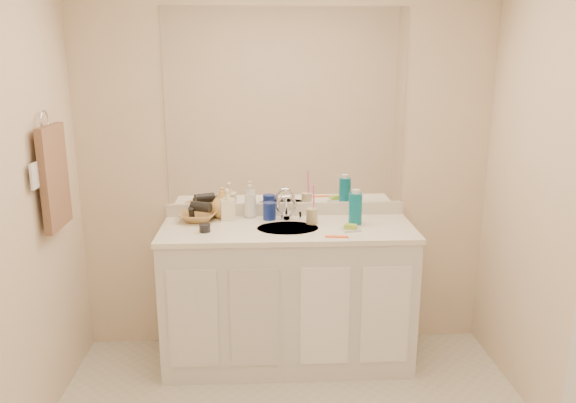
% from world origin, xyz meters
% --- Properties ---
extents(wall_back, '(2.60, 0.02, 2.40)m').
position_xyz_m(wall_back, '(0.00, 1.30, 1.20)').
color(wall_back, beige).
rests_on(wall_back, floor).
extents(vanity_cabinet, '(1.50, 0.55, 0.85)m').
position_xyz_m(vanity_cabinet, '(0.00, 1.02, 0.42)').
color(vanity_cabinet, silver).
rests_on(vanity_cabinet, floor).
extents(countertop, '(1.52, 0.57, 0.03)m').
position_xyz_m(countertop, '(0.00, 1.02, 0.86)').
color(countertop, white).
rests_on(countertop, vanity_cabinet).
extents(backsplash, '(1.52, 0.03, 0.08)m').
position_xyz_m(backsplash, '(0.00, 1.29, 0.92)').
color(backsplash, silver).
rests_on(backsplash, countertop).
extents(sink_basin, '(0.37, 0.37, 0.02)m').
position_xyz_m(sink_basin, '(0.00, 1.00, 0.87)').
color(sink_basin, beige).
rests_on(sink_basin, countertop).
extents(faucet, '(0.02, 0.02, 0.11)m').
position_xyz_m(faucet, '(0.00, 1.18, 0.94)').
color(faucet, silver).
rests_on(faucet, countertop).
extents(mirror, '(1.48, 0.01, 1.20)m').
position_xyz_m(mirror, '(0.00, 1.29, 1.56)').
color(mirror, white).
rests_on(mirror, wall_back).
extents(blue_mug, '(0.10, 0.10, 0.11)m').
position_xyz_m(blue_mug, '(-0.11, 1.19, 0.93)').
color(blue_mug, navy).
rests_on(blue_mug, countertop).
extents(tan_cup, '(0.09, 0.09, 0.09)m').
position_xyz_m(tan_cup, '(0.15, 1.09, 0.93)').
color(tan_cup, '#BFB186').
rests_on(tan_cup, countertop).
extents(toothbrush, '(0.01, 0.04, 0.19)m').
position_xyz_m(toothbrush, '(0.16, 1.09, 1.03)').
color(toothbrush, '#FF43B9').
rests_on(toothbrush, tan_cup).
extents(mouthwash_bottle, '(0.10, 0.10, 0.19)m').
position_xyz_m(mouthwash_bottle, '(0.41, 1.07, 0.98)').
color(mouthwash_bottle, '#0B6C84').
rests_on(mouthwash_bottle, countertop).
extents(soap_dish, '(0.12, 0.10, 0.01)m').
position_xyz_m(soap_dish, '(0.37, 0.93, 0.89)').
color(soap_dish, silver).
rests_on(soap_dish, countertop).
extents(green_soap, '(0.08, 0.07, 0.02)m').
position_xyz_m(green_soap, '(0.37, 0.93, 0.90)').
color(green_soap, '#99C12F').
rests_on(green_soap, soap_dish).
extents(orange_comb, '(0.14, 0.05, 0.01)m').
position_xyz_m(orange_comb, '(0.27, 0.81, 0.88)').
color(orange_comb, '#F65A19').
rests_on(orange_comb, countertop).
extents(dark_jar, '(0.08, 0.08, 0.05)m').
position_xyz_m(dark_jar, '(-0.49, 0.95, 0.90)').
color(dark_jar, black).
rests_on(dark_jar, countertop).
extents(soap_bottle_white, '(0.09, 0.09, 0.21)m').
position_xyz_m(soap_bottle_white, '(-0.23, 1.25, 0.99)').
color(soap_bottle_white, silver).
rests_on(soap_bottle_white, countertop).
extents(soap_bottle_cream, '(0.10, 0.10, 0.19)m').
position_xyz_m(soap_bottle_cream, '(-0.37, 1.20, 0.98)').
color(soap_bottle_cream, '#FBF6CD').
rests_on(soap_bottle_cream, countertop).
extents(soap_bottle_yellow, '(0.16, 0.16, 0.17)m').
position_xyz_m(soap_bottle_yellow, '(-0.41, 1.25, 0.97)').
color(soap_bottle_yellow, '#F9BF61').
rests_on(soap_bottle_yellow, countertop).
extents(wicker_basket, '(0.25, 0.25, 0.06)m').
position_xyz_m(wicker_basket, '(-0.55, 1.18, 0.91)').
color(wicker_basket, '#A17640').
rests_on(wicker_basket, countertop).
extents(hair_dryer, '(0.14, 0.11, 0.06)m').
position_xyz_m(hair_dryer, '(-0.53, 1.18, 0.97)').
color(hair_dryer, black).
rests_on(hair_dryer, wicker_basket).
extents(towel_ring, '(0.01, 0.11, 0.11)m').
position_xyz_m(towel_ring, '(-1.27, 0.77, 1.55)').
color(towel_ring, silver).
rests_on(towel_ring, wall_left).
extents(hand_towel, '(0.04, 0.32, 0.55)m').
position_xyz_m(hand_towel, '(-1.25, 0.77, 1.25)').
color(hand_towel, brown).
rests_on(hand_towel, towel_ring).
extents(switch_plate, '(0.01, 0.08, 0.13)m').
position_xyz_m(switch_plate, '(-1.27, 0.57, 1.30)').
color(switch_plate, white).
rests_on(switch_plate, wall_left).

